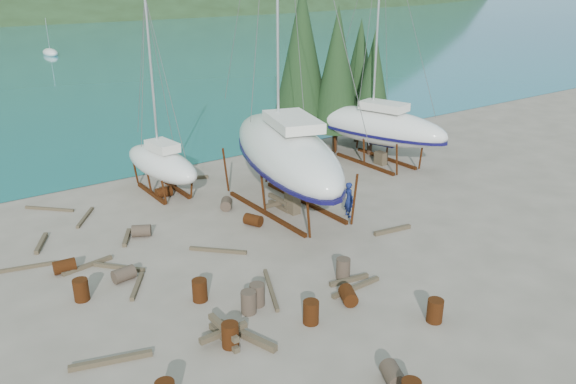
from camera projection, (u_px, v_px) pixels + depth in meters
ground at (292, 264)px, 24.31m from camera, size 600.00×600.00×0.00m
far_house_right at (25, 7)px, 183.82m from camera, size 6.60×5.60×5.60m
cypress_near_right at (337, 69)px, 38.16m from camera, size 3.60×3.60×10.00m
cypress_mid_right at (373, 84)px, 37.77m from camera, size 3.06×3.06×8.50m
cypress_back_left at (302, 55)px, 38.55m from camera, size 4.14×4.14×11.50m
cypress_far_right at (359, 72)px, 40.76m from camera, size 3.24×3.24×9.00m
moored_boat_mid at (50, 53)px, 90.34m from camera, size 2.00×5.00×6.05m
large_sailboat_near at (286, 151)px, 28.96m from camera, size 7.25×13.27×20.06m
large_sailboat_far at (378, 125)px, 36.81m from camera, size 5.41×10.26×15.59m
small_sailboat_shore at (162, 163)px, 31.81m from camera, size 2.79×6.94×10.82m
worker at (349, 199)px, 28.89m from camera, size 0.58×0.76×1.87m
drum_1 at (393, 375)px, 17.07m from camera, size 0.89×1.04×0.58m
drum_2 at (65, 266)px, 23.51m from camera, size 0.93×0.66×0.58m
drum_4 at (164, 192)px, 31.67m from camera, size 0.92×0.64×0.58m
drum_5 at (257, 295)px, 21.11m from camera, size 0.58×0.58×0.88m
drum_6 at (253, 220)px, 28.01m from camera, size 0.89×1.04×0.58m
drum_7 at (435, 311)px, 20.09m from camera, size 0.58×0.58×0.88m
drum_8 at (81, 290)px, 21.44m from camera, size 0.58×0.58×0.88m
drum_9 at (141, 231)px, 26.82m from camera, size 1.05×0.93×0.58m
drum_10 at (311, 312)px, 20.00m from camera, size 0.58×0.58×0.88m
drum_11 at (226, 204)px, 30.02m from camera, size 0.97×1.05×0.58m
drum_12 at (348, 295)px, 21.34m from camera, size 0.91×1.05×0.58m
drum_13 at (230, 335)px, 18.71m from camera, size 0.58×0.58×0.88m
drum_14 at (200, 290)px, 21.41m from camera, size 0.58×0.58×0.88m
drum_15 at (124, 274)px, 22.87m from camera, size 0.94×0.68×0.58m
drum_16 at (249, 302)px, 20.62m from camera, size 0.58×0.58×0.88m
drum_17 at (343, 269)px, 23.01m from camera, size 0.58×0.58×0.88m
timber_0 at (49, 209)px, 29.94m from camera, size 2.05×2.10×0.14m
timber_1 at (392, 230)px, 27.36m from camera, size 2.10×0.53×0.19m
timber_2 at (41, 243)px, 26.01m from camera, size 1.03×1.91×0.19m
timber_3 at (271, 289)px, 22.17m from camera, size 1.44×2.87×0.15m
timber_4 at (88, 265)px, 24.00m from camera, size 2.23×0.53×0.17m
timber_5 at (356, 287)px, 22.31m from camera, size 2.44×0.19×0.16m
timber_6 at (192, 178)px, 34.51m from camera, size 1.94×0.92×0.19m
timber_7 at (349, 280)px, 22.84m from camera, size 1.79×0.47×0.17m
timber_8 at (127, 238)px, 26.57m from camera, size 0.98×1.62×0.19m
timber_9 at (85, 217)px, 28.87m from camera, size 1.52×2.17×0.15m
timber_11 at (218, 250)px, 25.35m from camera, size 1.98×2.01×0.15m
timber_12 at (137, 286)px, 22.41m from camera, size 1.25×1.82×0.17m
timber_14 at (111, 361)px, 18.01m from camera, size 2.55×0.94×0.18m
timber_15 at (23, 268)px, 23.84m from camera, size 2.55×0.77×0.15m
timber_16 at (246, 336)px, 19.24m from camera, size 0.99×2.51×0.23m
timber_17 at (119, 267)px, 23.86m from camera, size 1.65×1.89×0.16m
timber_pile_fore at (224, 333)px, 19.09m from camera, size 1.80×1.80×0.60m
timber_pile_aft at (279, 203)px, 30.13m from camera, size 1.80×1.80×0.60m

